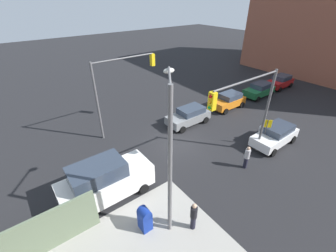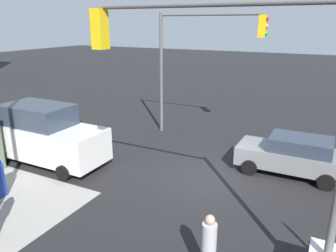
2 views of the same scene
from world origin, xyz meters
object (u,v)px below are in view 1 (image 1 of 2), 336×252
object	(u,v)px
coupe_gray	(189,116)
van_white_delivery	(105,181)
coupe_orange	(228,101)
pedestrian_walking_north	(260,132)
pedestrian_crossing	(247,157)
traffic_signal_se_corner	(120,81)
pedestrian_waiting	(194,216)
mailbox_blue	(145,218)
traffic_signal_nw_corner	(249,104)
sedan_white	(275,135)
street_lamp_corner	(170,153)
hatchback_green	(259,90)
sedan_red	(280,81)

from	to	relation	value
coupe_gray	van_white_delivery	world-z (taller)	van_white_delivery
coupe_orange	pedestrian_walking_north	size ratio (longest dim) A/B	2.49
pedestrian_crossing	pedestrian_walking_north	world-z (taller)	pedestrian_crossing
traffic_signal_se_corner	pedestrian_waiting	bearing A→B (deg)	80.37
van_white_delivery	pedestrian_crossing	size ratio (longest dim) A/B	3.00
mailbox_blue	van_white_delivery	bearing A→B (deg)	-77.55
traffic_signal_se_corner	coupe_orange	size ratio (longest dim) A/B	1.67
coupe_gray	traffic_signal_nw_corner	bearing A→B (deg)	81.89
mailbox_blue	sedan_white	xyz separation A→B (m)	(-12.56, -0.22, 0.08)
street_lamp_corner	hatchback_green	xyz separation A→B (m)	(-19.08, -7.31, -3.86)
sedan_white	pedestrian_waiting	bearing A→B (deg)	9.27
traffic_signal_nw_corner	coupe_gray	size ratio (longest dim) A/B	1.53
coupe_orange	coupe_gray	size ratio (longest dim) A/B	0.92
mailbox_blue	sedan_white	size ratio (longest dim) A/B	0.33
street_lamp_corner	pedestrian_walking_north	bearing A→B (deg)	-171.04
mailbox_blue	pedestrian_crossing	size ratio (longest dim) A/B	0.79
coupe_orange	hatchback_green	xyz separation A→B (m)	(-5.43, 0.17, 0.00)
mailbox_blue	hatchback_green	xyz separation A→B (m)	(-20.29, -6.81, 0.08)
traffic_signal_nw_corner	pedestrian_crossing	xyz separation A→B (m)	(0.08, 0.70, -3.74)
traffic_signal_se_corner	van_white_delivery	world-z (taller)	traffic_signal_se_corner
street_lamp_corner	pedestrian_walking_north	world-z (taller)	street_lamp_corner
sedan_red	traffic_signal_nw_corner	bearing A→B (deg)	20.91
traffic_signal_se_corner	sedan_white	distance (m)	13.27
van_white_delivery	pedestrian_waiting	size ratio (longest dim) A/B	3.01
coupe_orange	mailbox_blue	bearing A→B (deg)	25.15
traffic_signal_se_corner	hatchback_green	distance (m)	17.08
traffic_signal_nw_corner	pedestrian_waiting	bearing A→B (deg)	17.67
traffic_signal_nw_corner	traffic_signal_se_corner	bearing A→B (deg)	-63.89
mailbox_blue	pedestrian_walking_north	bearing A→B (deg)	-174.29
sedan_white	coupe_gray	size ratio (longest dim) A/B	1.02
street_lamp_corner	mailbox_blue	bearing A→B (deg)	-22.38
mailbox_blue	pedestrian_waiting	world-z (taller)	pedestrian_waiting
van_white_delivery	coupe_gray	bearing A→B (deg)	-159.33
hatchback_green	sedan_white	distance (m)	10.16
traffic_signal_se_corner	street_lamp_corner	distance (m)	10.35
pedestrian_walking_north	street_lamp_corner	bearing A→B (deg)	78.20
hatchback_green	pedestrian_crossing	size ratio (longest dim) A/B	2.24
sedan_white	pedestrian_walking_north	world-z (taller)	sedan_white
traffic_signal_se_corner	pedestrian_crossing	distance (m)	11.25
mailbox_blue	pedestrian_crossing	distance (m)	8.20
sedan_red	hatchback_green	distance (m)	4.72
pedestrian_walking_north	hatchback_green	bearing A→B (deg)	-76.70
traffic_signal_se_corner	pedestrian_waiting	xyz separation A→B (m)	(1.87, 11.00, -3.70)
street_lamp_corner	coupe_gray	xyz separation A→B (m)	(-7.98, -7.44, -3.86)
traffic_signal_nw_corner	street_lamp_corner	world-z (taller)	street_lamp_corner
coupe_orange	coupe_gray	distance (m)	5.67
hatchback_green	sedan_white	size ratio (longest dim) A/B	0.93
mailbox_blue	hatchback_green	distance (m)	21.41
mailbox_blue	sedan_white	bearing A→B (deg)	-178.98
coupe_orange	pedestrian_walking_north	world-z (taller)	coupe_orange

